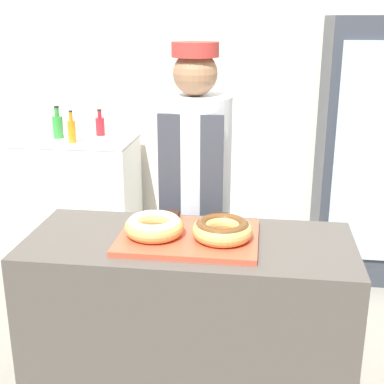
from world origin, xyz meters
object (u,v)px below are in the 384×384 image
Objects in this scene: donut_light_glaze at (154,226)px; brownie_back_left at (170,216)px; brownie_back_right at (218,218)px; bottle_green at (58,126)px; serving_tray at (189,237)px; bottle_red at (100,125)px; baker_person at (195,199)px; donut_chocolate_glaze at (222,229)px; chest_freezer at (68,195)px; beverage_fridge at (368,150)px; bottle_orange at (72,130)px.

brownie_back_left is at bearing 80.17° from donut_light_glaze.
brownie_back_right is 0.32× the size of bottle_green.
serving_tray is 2.87× the size of bottle_red.
bottle_red is (-0.91, 1.32, 0.11)m from baker_person.
baker_person is 1.69m from bottle_green.
brownie_back_right is 0.05× the size of baker_person.
donut_light_glaze is 0.28m from donut_chocolate_glaze.
brownie_back_left is at bearing -98.47° from baker_person.
bottle_green is (-1.39, 1.78, 0.05)m from donut_chocolate_glaze.
brownie_back_left is (-0.25, 0.19, -0.03)m from donut_chocolate_glaze.
chest_freezer is at bearing 124.66° from serving_tray.
donut_light_glaze is at bearing -58.98° from chest_freezer.
donut_chocolate_glaze is 3.15× the size of brownie_back_right.
beverage_fridge reaches higher than brownie_back_right.
bottle_green is (-1.14, 1.59, 0.07)m from brownie_back_left.
beverage_fridge is at bearing 63.38° from donut_chocolate_glaze.
beverage_fridge is at bearing 59.45° from serving_tray.
brownie_back_left is (0.03, 0.19, -0.03)m from donut_light_glaze.
bottle_orange is at bearing 134.86° from baker_person.
donut_light_glaze is 1.23× the size of bottle_red.
bottle_green reaches higher than donut_chocolate_glaze.
bottle_green is at bearing 128.04° from donut_chocolate_glaze.
bottle_red is (0.25, 0.14, 0.53)m from chest_freezer.
baker_person is (-0.16, 0.41, -0.05)m from brownie_back_right.
bottle_red is (-0.85, 1.72, 0.06)m from brownie_back_left.
brownie_back_right is at bearing -120.20° from beverage_fridge.
serving_tray is 1.95m from bottle_orange.
bottle_green is at bearing 125.62° from brownie_back_left.
brownie_back_right is 0.39× the size of bottle_red.
serving_tray is at bearing 170.24° from donut_chocolate_glaze.
brownie_back_right is 0.07× the size of chest_freezer.
brownie_back_right reaches higher than serving_tray.
baker_person is at bearing 107.85° from donut_chocolate_glaze.
bottle_green is (-1.10, 1.78, 0.05)m from donut_light_glaze.
beverage_fridge is at bearing -4.35° from bottle_red.
brownie_back_left is (-0.11, 0.16, 0.03)m from serving_tray.
bottle_red reaches higher than donut_light_glaze.
donut_chocolate_glaze is 0.14× the size of beverage_fridge.
brownie_back_right is at bearing 36.76° from donut_light_glaze.
bottle_green is (-1.36, 1.59, 0.07)m from brownie_back_right.
baker_person is 1.48m from bottle_orange.
brownie_back_right reaches higher than chest_freezer.
brownie_back_left is 1.98m from chest_freezer.
bottle_red is at bearing 119.97° from donut_chocolate_glaze.
donut_light_glaze is 0.15× the size of baker_person.
donut_light_glaze is at bearing -60.01° from bottle_orange.
brownie_back_left is 1.75m from bottle_orange.
donut_light_glaze is (-0.14, -0.02, 0.06)m from serving_tray.
bottle_green is at bearing 139.33° from bottle_orange.
brownie_back_left is 1.94m from beverage_fridge.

